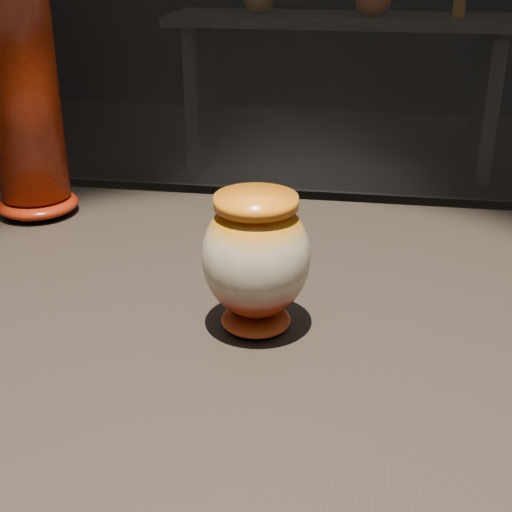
{
  "coord_description": "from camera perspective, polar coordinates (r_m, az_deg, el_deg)",
  "views": [
    {
      "loc": [
        -0.02,
        -0.81,
        1.34
      ],
      "look_at": [
        -0.14,
        -0.06,
        1.0
      ],
      "focal_mm": 50.0,
      "sensor_mm": 36.0,
      "label": 1
    }
  ],
  "objects": [
    {
      "name": "display_plinth",
      "position": [
        1.07,
        8.54,
        -17.12
      ],
      "size": [
        2.0,
        0.8,
        0.9
      ],
      "color": "black",
      "rests_on": "ground"
    },
    {
      "name": "tall_vase",
      "position": [
        1.22,
        -18.17,
        12.46
      ],
      "size": [
        0.16,
        0.16,
        0.43
      ],
      "rotation": [
        0.0,
        0.0,
        -0.19
      ],
      "color": "#A7310B",
      "rests_on": "display_plinth"
    },
    {
      "name": "main_vase",
      "position": [
        0.83,
        0.0,
        -0.19
      ],
      "size": [
        0.15,
        0.15,
        0.17
      ],
      "rotation": [
        0.0,
        0.0,
        -0.18
      ],
      "color": "maroon",
      "rests_on": "display_plinth"
    },
    {
      "name": "back_shelf",
      "position": [
        4.35,
        6.81,
        15.12
      ],
      "size": [
        2.0,
        0.6,
        0.9
      ],
      "color": "black",
      "rests_on": "ground"
    },
    {
      "name": "back_vase_right",
      "position": [
        4.35,
        15.97,
        18.81
      ],
      "size": [
        0.07,
        0.07,
        0.14
      ],
      "primitive_type": "cylinder",
      "color": "#9F6717",
      "rests_on": "back_shelf"
    }
  ]
}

